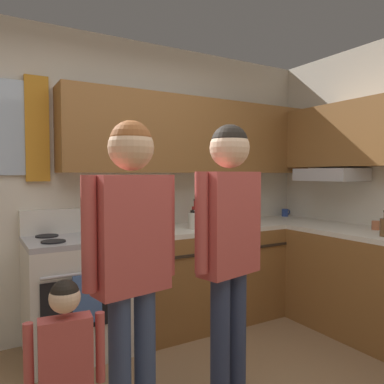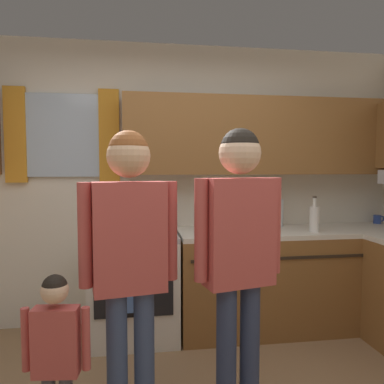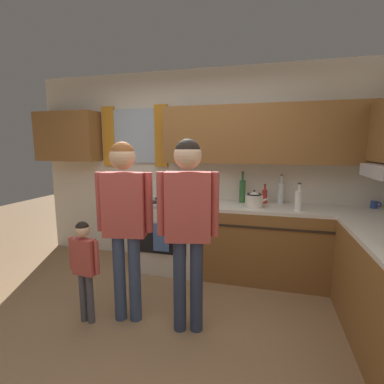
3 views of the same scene
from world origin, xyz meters
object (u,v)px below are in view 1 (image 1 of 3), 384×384
Objects in this scene: bottle_milk_white at (246,213)px; cup_terracotta at (376,225)px; stove_oven at (76,292)px; bottle_tall_clear at (210,208)px; stovetop_kettle at (200,218)px; adult_in_plaid at (229,234)px; bottle_sauce_red at (195,214)px; adult_holding_child at (132,246)px; small_child at (66,364)px; mug_cobalt_blue at (285,213)px; bottle_wine_green at (170,210)px.

bottle_milk_white is 1.14m from cup_terracotta.
bottle_tall_clear reaches higher than stove_oven.
stovetop_kettle is at bearing 173.67° from bottle_milk_white.
stove_oven is 1.47m from adult_in_plaid.
adult_holding_child reaches higher than bottle_sauce_red.
bottle_milk_white is 1.27× the size of bottle_sauce_red.
bottle_tall_clear is 0.38× the size of small_child.
bottle_sauce_red is 1.83m from adult_holding_child.
bottle_milk_white is at bearing 47.52° from adult_in_plaid.
bottle_sauce_red is 2.19m from small_child.
adult_holding_child is 1.73× the size of small_child.
mug_cobalt_blue is (0.05, 1.15, 0.00)m from cup_terracotta.
bottle_sauce_red reaches higher than mug_cobalt_blue.
bottle_sauce_red is (0.28, 0.00, -0.06)m from bottle_wine_green.
adult_holding_child is (-0.00, -1.21, 0.57)m from stove_oven.
adult_holding_child is 0.99× the size of adult_in_plaid.
bottle_tall_clear is 1.51m from cup_terracotta.
bottle_sauce_red is at bearing 138.05° from bottle_milk_white.
stove_oven is 1.09m from bottle_wine_green.
cup_terracotta is at bearing -33.12° from stovetop_kettle.
adult_in_plaid reaches higher than adult_holding_child.
stovetop_kettle is (-1.34, -0.31, 0.05)m from mug_cobalt_blue.
small_child is (-1.90, -1.19, -0.42)m from bottle_milk_white.
bottle_wine_green reaches higher than cup_terracotta.
stove_oven is 1.20m from stovetop_kettle.
adult_in_plaid reaches higher than mug_cobalt_blue.
bottle_sauce_red is at bearing 0.81° from bottle_wine_green.
adult_holding_child is at bearing 21.14° from small_child.
adult_in_plaid reaches higher than bottle_tall_clear.
stove_oven is 1.50m from bottle_tall_clear.
adult_holding_child is at bearing -149.62° from mug_cobalt_blue.
stove_oven is at bearing 115.55° from adult_in_plaid.
bottle_sauce_red reaches higher than small_child.
bottle_wine_green is 1.44× the size of stovetop_kettle.
stovetop_kettle reaches higher than cup_terracotta.
adult_holding_child is (-1.19, -1.39, 0.04)m from bottle_sauce_red.
bottle_sauce_red is at bearing 136.45° from cup_terracotta.
stovetop_kettle is 1.54m from adult_holding_child.
bottle_milk_white reaches higher than cup_terracotta.
stovetop_kettle is 1.93m from small_child.
bottle_sauce_red is (-0.37, 0.33, -0.03)m from bottle_milk_white.
adult_in_plaid is at bearing -171.40° from cup_terracotta.
bottle_tall_clear is 0.20m from bottle_sauce_red.
adult_holding_child reaches higher than bottle_wine_green.
stove_oven is at bearing 158.19° from cup_terracotta.
cup_terracotta is at bearing -37.49° from bottle_wine_green.
bottle_sauce_red is 1.23m from mug_cobalt_blue.
mug_cobalt_blue is at bearing 1.44° from bottle_sauce_red.
stove_oven is at bearing 174.56° from stovetop_kettle.
bottle_sauce_red reaches higher than stovetop_kettle.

